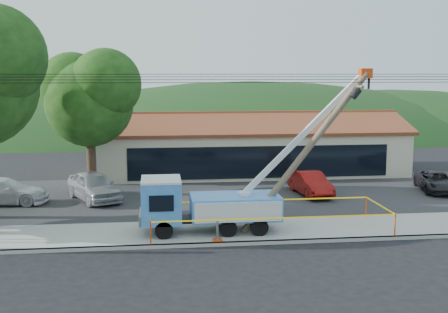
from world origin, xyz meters
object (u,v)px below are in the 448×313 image
leaning_pole (311,145)px  car_silver (95,202)px  utility_truck (208,203)px  car_dark (437,193)px  car_white (4,205)px  car_red (310,196)px

leaning_pole → car_silver: bearing=143.9°
utility_truck → car_dark: (15.20, 7.51, -1.53)m
car_silver → car_white: car_silver is taller
car_white → car_red: bearing=-84.4°
car_silver → car_white: size_ratio=0.97×
leaning_pole → car_red: (2.22, 7.72, -4.19)m
car_silver → car_red: car_silver is taller
car_white → car_dark: 26.24m
car_silver → car_dark: (21.19, -0.02, 0.00)m
leaning_pole → utility_truck: bearing=176.3°
car_silver → car_red: 12.98m
car_white → utility_truck: bearing=-118.2°
utility_truck → car_white: 13.26m
car_dark → utility_truck: bearing=-141.4°
leaning_pole → car_silver: leaning_pole is taller
car_silver → car_dark: car_silver is taller
car_dark → car_silver: bearing=-167.8°
leaning_pole → car_red: 9.06m
car_silver → car_white: 5.06m
car_dark → car_red: bearing=-167.1°
car_silver → car_red: size_ratio=1.15×
car_dark → car_white: bearing=-167.0°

